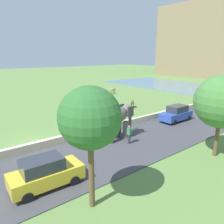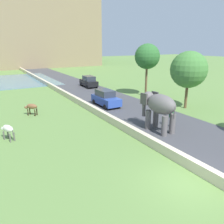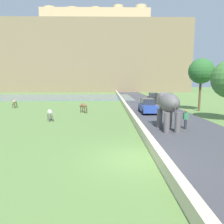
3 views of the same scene
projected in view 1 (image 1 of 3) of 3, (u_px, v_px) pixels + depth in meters
name	position (u px, v px, depth m)	size (l,w,h in m)	color
ground_plane	(34.00, 144.00, 18.24)	(220.00, 220.00, 0.00)	#608442
road_surface	(213.00, 116.00, 26.40)	(7.00, 120.00, 0.06)	#424247
barrier_wall	(176.00, 110.00, 28.02)	(0.40, 110.00, 0.63)	beige
lake	(177.00, 86.00, 52.32)	(36.00, 18.00, 0.08)	slate
elephant	(117.00, 117.00, 18.85)	(1.58, 3.51, 2.99)	#605B5B
person_beside_elephant	(129.00, 134.00, 18.04)	(0.36, 0.22, 1.63)	#33333D
car_yellow	(45.00, 173.00, 12.09)	(1.90, 4.06, 1.80)	gold
car_blue	(176.00, 114.00, 24.26)	(1.82, 4.01, 1.80)	#2D4CA8
cow_brown	(132.00, 102.00, 30.54)	(1.21, 1.22, 1.15)	brown
cow_tan	(113.00, 90.00, 41.44)	(0.54, 1.41, 1.15)	tan
cow_white	(90.00, 104.00, 29.39)	(0.90, 1.39, 1.15)	silver
tree_mid	(90.00, 119.00, 9.67)	(2.89, 2.89, 5.99)	brown
tree_far	(221.00, 102.00, 15.15)	(3.76, 3.76, 5.97)	brown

